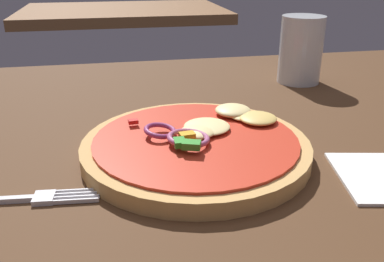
# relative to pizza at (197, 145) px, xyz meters

# --- Properties ---
(dining_table) EXTENTS (1.43, 0.83, 0.04)m
(dining_table) POSITION_rel_pizza_xyz_m (-0.06, 0.02, -0.03)
(dining_table) COLOR #4C301C
(dining_table) RESTS_ON ground
(pizza) EXTENTS (0.24, 0.24, 0.03)m
(pizza) POSITION_rel_pizza_xyz_m (0.00, 0.00, 0.00)
(pizza) COLOR tan
(pizza) RESTS_ON dining_table
(fork) EXTENTS (0.18, 0.03, 0.01)m
(fork) POSITION_rel_pizza_xyz_m (-0.19, -0.06, -0.01)
(fork) COLOR silver
(fork) RESTS_ON dining_table
(beer_glass) EXTENTS (0.07, 0.07, 0.11)m
(beer_glass) POSITION_rel_pizza_xyz_m (0.23, 0.24, 0.04)
(beer_glass) COLOR silver
(beer_glass) RESTS_ON dining_table
(background_table) EXTENTS (0.81, 0.54, 0.04)m
(background_table) POSITION_rel_pizza_xyz_m (-0.02, 1.37, -0.03)
(background_table) COLOR brown
(background_table) RESTS_ON ground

